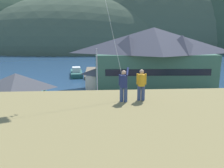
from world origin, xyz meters
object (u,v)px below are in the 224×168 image
person_kite_flyer (124,85)px  person_companion (141,84)px  storage_shed_waterside (101,77)px  moored_boat_wharfside (76,73)px  harbor_lodge (153,55)px  moored_boat_outer_mooring (108,72)px  parking_light_pole (97,73)px  parked_car_mid_row_near (150,128)px  wharf_dock (92,73)px  parked_car_corner_spot (214,104)px  parked_car_front_row_silver (66,124)px  parked_car_front_row_red (70,107)px  storage_shed_near_lot (18,97)px  parked_car_back_row_right (140,107)px

person_kite_flyer → person_companion: (1.01, 0.22, -0.02)m
storage_shed_waterside → moored_boat_wharfside: storage_shed_waterside is taller
harbor_lodge → moored_boat_outer_mooring: size_ratio=2.74×
storage_shed_waterside → parking_light_pole: (-0.64, -9.52, 2.39)m
harbor_lodge → parked_car_mid_row_near: bearing=-104.3°
moored_boat_wharfside → parking_light_pole: bearing=-78.0°
wharf_dock → parked_car_corner_spot: size_ratio=3.36×
harbor_lodge → parked_car_front_row_silver: harbor_lodge is taller
wharf_dock → moored_boat_wharfside: moored_boat_wharfside is taller
person_companion → storage_shed_waterside: bearing=93.7°
parked_car_mid_row_near → person_kite_flyer: (-3.45, -7.70, 5.94)m
parking_light_pole → person_companion: bearing=-82.3°
storage_shed_waterside → parked_car_front_row_red: size_ratio=1.35×
parking_light_pole → person_kite_flyer: bearing=-85.6°
parked_car_front_row_red → person_kite_flyer: size_ratio=2.26×
parked_car_front_row_red → person_kite_flyer: 16.31m
parked_car_corner_spot → parking_light_pole: (-14.51, 3.84, 3.39)m
storage_shed_near_lot → person_companion: (11.23, -12.68, 4.13)m
parked_car_front_row_silver → parking_light_pole: 10.07m
storage_shed_near_lot → moored_boat_outer_mooring: (11.34, 27.75, -2.13)m
moored_boat_wharfside → parked_car_mid_row_near: size_ratio=1.96×
parked_car_front_row_red → person_kite_flyer: person_kite_flyer is taller
person_kite_flyer → parking_light_pole: bearing=94.4°
moored_boat_outer_mooring → parked_car_mid_row_near: (2.33, -32.95, 0.34)m
harbor_lodge → person_kite_flyer: (-8.97, -29.30, 1.24)m
parking_light_pole → parked_car_front_row_red: bearing=-131.9°
parked_car_front_row_red → parked_car_front_row_silver: bearing=-88.2°
person_companion → parked_car_back_row_right: bearing=78.9°
parked_car_front_row_silver → parked_car_mid_row_near: bearing=-10.4°
storage_shed_near_lot → wharf_dock: 30.96m
moored_boat_wharfside → parked_car_front_row_red: moored_boat_wharfside is taller
parked_car_front_row_silver → parking_light_pole: bearing=70.7°
moored_boat_wharfside → parked_car_corner_spot: moored_boat_wharfside is taller
parking_light_pole → moored_boat_wharfside: bearing=102.0°
harbor_lodge → person_companion: (-7.96, -29.08, 1.22)m
moored_boat_wharfside → parked_car_back_row_right: bearing=-69.9°
moored_boat_wharfside → parked_car_front_row_red: (1.48, -26.13, 0.34)m
parked_car_front_row_red → person_kite_flyer: (4.71, -14.44, 5.94)m
moored_boat_wharfside → person_kite_flyer: bearing=-81.3°
storage_shed_waterside → parked_car_back_row_right: (4.41, -13.94, -1.00)m
parked_car_mid_row_near → parking_light_pole: size_ratio=0.56×
parked_car_corner_spot → person_kite_flyer: size_ratio=2.33×
storage_shed_waterside → wharf_dock: size_ratio=0.39×
parked_car_corner_spot → parked_car_front_row_silver: bearing=-163.9°
parked_car_mid_row_near → person_kite_flyer: bearing=-114.1°
person_companion → parked_car_front_row_silver: bearing=121.8°
wharf_dock → parked_car_back_row_right: bearing=-78.0°
parking_light_pole → person_kite_flyer: person_kite_flyer is taller
storage_shed_near_lot → person_kite_flyer: person_kite_flyer is taller
harbor_lodge → storage_shed_near_lot: harbor_lodge is taller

